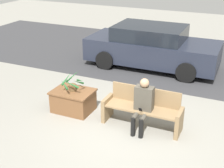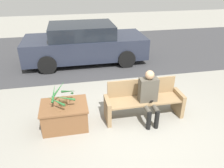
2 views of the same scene
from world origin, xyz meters
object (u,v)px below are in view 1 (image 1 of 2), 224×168
Objects in this scene: person_seated at (143,102)px; planter_box at (73,100)px; parked_car at (152,47)px; bench at (143,109)px; potted_plant at (72,84)px.

person_seated reaches higher than planter_box.
person_seated is 1.21× the size of planter_box.
parked_car is at bearing 104.93° from person_seated.
parked_car reaches higher than person_seated.
potted_plant is at bearing -178.48° from bench.
parked_car reaches higher than potted_plant.
planter_box is at bearing -178.60° from bench.
parked_car is at bearing 104.84° from bench.
planter_box is at bearing 175.92° from person_seated.
bench is 2.91× the size of potted_plant.
planter_box is 0.45m from potted_plant.
bench is 0.32m from person_seated.
potted_plant reaches higher than planter_box.
parked_car is (-1.03, 3.89, 0.28)m from bench.
parked_car reaches higher than bench.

